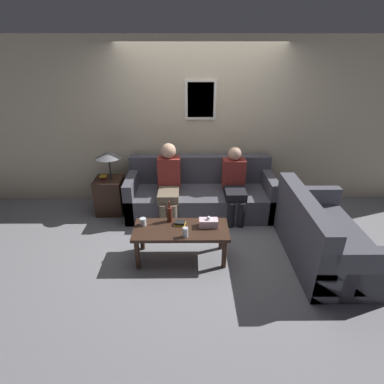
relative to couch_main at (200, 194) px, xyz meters
The scene contains 13 objects.
ground_plane 0.60m from the couch_main, 90.00° to the right, with size 16.00×16.00×0.00m, color gray.
wall_back 1.11m from the couch_main, 90.00° to the left, with size 9.00×0.08×2.60m.
couch_main is the anchor object (origin of this frame).
couch_side 1.92m from the couch_main, 39.93° to the right, with size 0.87×1.57×0.85m.
coffee_table 1.26m from the couch_main, 102.84° to the right, with size 1.16×0.50×0.44m.
side_table_with_lamp 1.44m from the couch_main, behind, with size 0.46×0.42×1.03m.
wine_bottle 1.17m from the couch_main, 111.86° to the right, with size 0.07×0.07×0.29m.
drinking_glass 1.38m from the couch_main, 123.30° to the right, with size 0.08×0.08×0.09m.
book_stack 1.19m from the couch_main, 104.47° to the right, with size 0.14×0.13×0.04m.
soda_can 1.43m from the couch_main, 99.01° to the right, with size 0.07×0.07×0.12m.
tissue_box 1.20m from the couch_main, 87.13° to the right, with size 0.23×0.12×0.15m.
person_left 0.61m from the couch_main, 159.95° to the right, with size 0.34×0.67×1.16m.
person_right 0.61m from the couch_main, 17.04° to the right, with size 0.34×0.63×1.09m.
Camera 1 is at (-0.17, -3.78, 2.45)m, focal length 28.00 mm.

